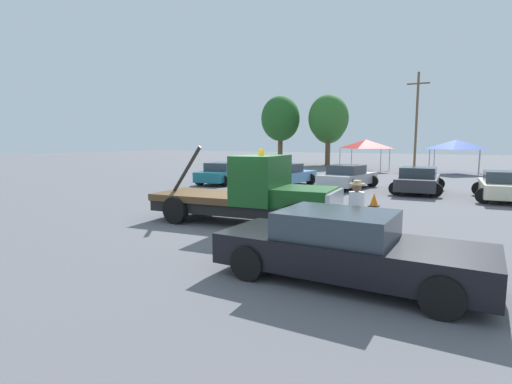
% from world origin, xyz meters
% --- Properties ---
extents(ground_plane, '(160.00, 160.00, 0.00)m').
position_xyz_m(ground_plane, '(0.00, 0.00, 0.00)').
color(ground_plane, slate).
extents(tow_truck, '(6.25, 2.72, 2.51)m').
position_xyz_m(tow_truck, '(0.37, 0.04, 0.94)').
color(tow_truck, black).
rests_on(tow_truck, ground).
extents(foreground_car, '(5.00, 2.00, 1.34)m').
position_xyz_m(foreground_car, '(4.61, -3.70, 0.65)').
color(foreground_car, black).
rests_on(foreground_car, ground).
extents(person_near_truck, '(0.38, 0.38, 1.73)m').
position_xyz_m(person_near_truck, '(4.17, -1.52, 1.02)').
color(person_near_truck, '#38383D').
rests_on(person_near_truck, ground).
extents(parked_car_teal, '(2.83, 4.96, 1.34)m').
position_xyz_m(parked_car_teal, '(-7.59, 9.88, 0.65)').
color(parked_car_teal, '#196670').
rests_on(parked_car_teal, ground).
extents(parked_car_skyblue, '(2.65, 4.69, 1.34)m').
position_xyz_m(parked_car_skyblue, '(-3.53, 10.55, 0.65)').
color(parked_car_skyblue, '#669ED1').
rests_on(parked_car_skyblue, ground).
extents(parked_car_silver, '(2.76, 4.53, 1.34)m').
position_xyz_m(parked_car_silver, '(0.06, 11.17, 0.65)').
color(parked_car_silver, '#B7B7BC').
rests_on(parked_car_silver, ground).
extents(parked_car_charcoal, '(2.65, 4.72, 1.34)m').
position_xyz_m(parked_car_charcoal, '(3.82, 11.15, 0.65)').
color(parked_car_charcoal, '#2D2D33').
rests_on(parked_car_charcoal, ground).
extents(parked_car_cream, '(2.62, 4.35, 1.34)m').
position_xyz_m(parked_car_cream, '(7.57, 10.11, 0.65)').
color(parked_car_cream, beige).
rests_on(parked_car_cream, ground).
extents(canopy_tent_red, '(3.63, 3.63, 2.82)m').
position_xyz_m(canopy_tent_red, '(-2.68, 25.30, 2.42)').
color(canopy_tent_red, '#9E9EA3').
rests_on(canopy_tent_red, ground).
extents(canopy_tent_blue, '(3.62, 3.62, 2.80)m').
position_xyz_m(canopy_tent_blue, '(4.58, 26.10, 2.40)').
color(canopy_tent_blue, '#9E9EA3').
rests_on(canopy_tent_blue, ground).
extents(tree_left, '(4.31, 4.31, 7.70)m').
position_xyz_m(tree_left, '(-13.44, 29.69, 5.16)').
color(tree_left, brown).
rests_on(tree_left, ground).
extents(tree_center, '(3.85, 3.85, 6.87)m').
position_xyz_m(tree_center, '(-9.04, 33.17, 4.61)').
color(tree_center, brown).
rests_on(tree_center, ground).
extents(tree_right, '(4.25, 4.25, 7.60)m').
position_xyz_m(tree_right, '(-8.02, 30.27, 5.10)').
color(tree_right, brown).
rests_on(tree_right, ground).
extents(traffic_cone, '(0.40, 0.40, 0.55)m').
position_xyz_m(traffic_cone, '(2.93, 5.48, 0.25)').
color(traffic_cone, black).
rests_on(traffic_cone, ground).
extents(utility_pole, '(2.20, 0.24, 9.68)m').
position_xyz_m(utility_pole, '(0.33, 33.53, 5.11)').
color(utility_pole, brown).
rests_on(utility_pole, ground).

